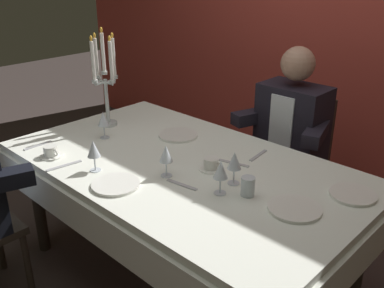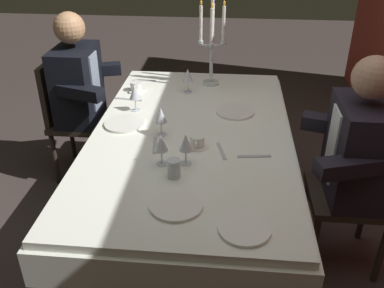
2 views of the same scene
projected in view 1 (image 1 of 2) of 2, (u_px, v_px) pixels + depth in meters
name	position (u px, v px, depth m)	size (l,w,h in m)	color
ground_plane	(183.00, 275.00, 2.58)	(12.00, 12.00, 0.00)	#3D332F
back_wall	(344.00, 14.00, 3.14)	(6.00, 0.12, 2.70)	#BE4035
dining_table	(182.00, 182.00, 2.33)	(1.94, 1.14, 0.74)	white
candelabra	(105.00, 80.00, 2.68)	(0.19, 0.19, 0.61)	silver
dinner_plate_0	(116.00, 184.00, 2.05)	(0.23, 0.23, 0.01)	white
dinner_plate_1	(353.00, 195.00, 1.96)	(0.21, 0.21, 0.01)	white
dinner_plate_2	(178.00, 135.00, 2.61)	(0.23, 0.23, 0.01)	white
dinner_plate_3	(295.00, 208.00, 1.85)	(0.23, 0.23, 0.01)	white
wine_glass_0	(166.00, 155.00, 2.10)	(0.07, 0.07, 0.16)	silver
wine_glass_1	(94.00, 150.00, 2.15)	(0.07, 0.07, 0.16)	silver
wine_glass_2	(221.00, 171.00, 1.94)	(0.07, 0.07, 0.16)	silver
wine_glass_3	(103.00, 120.00, 2.55)	(0.07, 0.07, 0.16)	silver
wine_glass_4	(234.00, 162.00, 2.03)	(0.07, 0.07, 0.16)	silver
water_tumbler_0	(248.00, 186.00, 1.95)	(0.06, 0.06, 0.09)	silver
coffee_cup_0	(211.00, 164.00, 2.20)	(0.13, 0.12, 0.06)	white
coffee_cup_1	(51.00, 152.00, 2.34)	(0.13, 0.12, 0.06)	white
fork_0	(258.00, 155.00, 2.36)	(0.17, 0.02, 0.01)	#B7B7BC
fork_1	(234.00, 163.00, 2.27)	(0.17, 0.02, 0.01)	#B7B7BC
fork_2	(38.00, 145.00, 2.48)	(0.17, 0.02, 0.01)	#B7B7BC
knife_3	(64.00, 166.00, 2.24)	(0.19, 0.02, 0.01)	#B7B7BC
fork_4	(182.00, 185.00, 2.05)	(0.17, 0.02, 0.01)	#B7B7BC
seated_diner_1	(292.00, 125.00, 2.80)	(0.63, 0.48, 1.24)	#30271F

